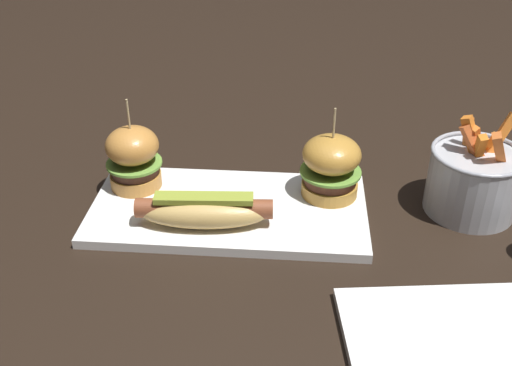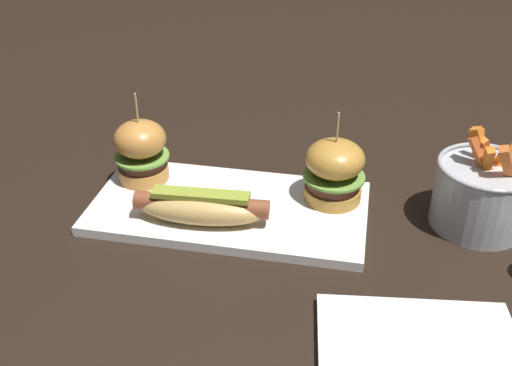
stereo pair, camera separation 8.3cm
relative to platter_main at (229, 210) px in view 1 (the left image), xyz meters
The scene contains 7 objects.
ground_plane 0.01m from the platter_main, ahead, with size 3.00×3.00×0.00m, color black.
platter_main is the anchor object (origin of this frame).
hot_dog 0.06m from the platter_main, 119.17° to the right, with size 0.19×0.07×0.05m.
slider_left 0.16m from the platter_main, 163.08° to the left, with size 0.08×0.08×0.14m.
slider_right 0.16m from the platter_main, 16.81° to the left, with size 0.09×0.09×0.14m.
fries_bucket 0.35m from the platter_main, ahead, with size 0.13×0.13×0.15m.
side_plate 0.37m from the platter_main, 43.99° to the right, with size 0.22×0.22×0.01m, color white.
Camera 1 is at (0.10, -0.71, 0.49)m, focal length 42.10 mm.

